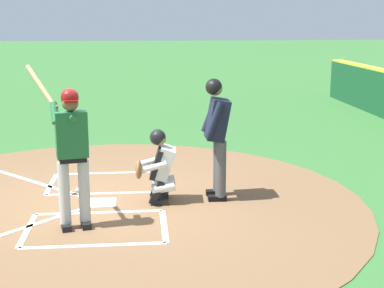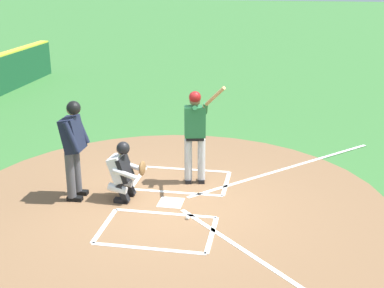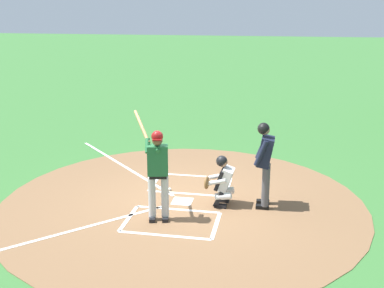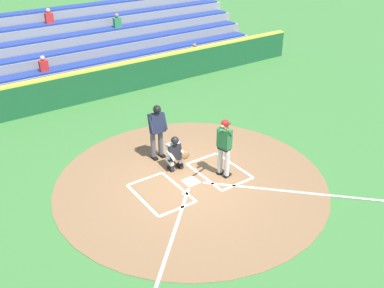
{
  "view_description": "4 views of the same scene",
  "coord_description": "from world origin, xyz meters",
  "px_view_note": "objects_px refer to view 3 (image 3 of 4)",
  "views": [
    {
      "loc": [
        -8.17,
        -0.61,
        2.75
      ],
      "look_at": [
        0.15,
        -1.39,
        0.86
      ],
      "focal_mm": 52.51,
      "sensor_mm": 36.0,
      "label": 1
    },
    {
      "loc": [
        8.36,
        1.86,
        4.09
      ],
      "look_at": [
        -0.11,
        0.37,
        1.13
      ],
      "focal_mm": 48.28,
      "sensor_mm": 36.0,
      "label": 2
    },
    {
      "loc": [
        -9.45,
        -2.0,
        4.18
      ],
      "look_at": [
        0.44,
        -0.14,
        1.22
      ],
      "focal_mm": 44.1,
      "sensor_mm": 36.0,
      "label": 3
    },
    {
      "loc": [
        6.22,
        9.02,
        7.26
      ],
      "look_at": [
        -0.1,
        -0.09,
        1.21
      ],
      "focal_mm": 41.44,
      "sensor_mm": 36.0,
      "label": 4
    }
  ],
  "objects_px": {
    "catcher": "(222,180)",
    "baseball": "(170,189)",
    "plate_umpire": "(265,159)",
    "batter": "(157,169)"
  },
  "relations": [
    {
      "from": "catcher",
      "to": "baseball",
      "type": "distance_m",
      "value": 1.54
    },
    {
      "from": "catcher",
      "to": "baseball",
      "type": "relative_size",
      "value": 15.27
    },
    {
      "from": "batter",
      "to": "baseball",
      "type": "bearing_deg",
      "value": 4.85
    },
    {
      "from": "catcher",
      "to": "baseball",
      "type": "height_order",
      "value": "catcher"
    },
    {
      "from": "batter",
      "to": "catcher",
      "type": "xyz_separation_m",
      "value": [
        0.96,
        -1.17,
        -0.51
      ]
    },
    {
      "from": "plate_umpire",
      "to": "baseball",
      "type": "height_order",
      "value": "plate_umpire"
    },
    {
      "from": "catcher",
      "to": "batter",
      "type": "bearing_deg",
      "value": 129.3
    },
    {
      "from": "batter",
      "to": "baseball",
      "type": "height_order",
      "value": "batter"
    },
    {
      "from": "baseball",
      "to": "batter",
      "type": "bearing_deg",
      "value": -175.15
    },
    {
      "from": "plate_umpire",
      "to": "baseball",
      "type": "xyz_separation_m",
      "value": [
        0.51,
        2.19,
        -1.04
      ]
    }
  ]
}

